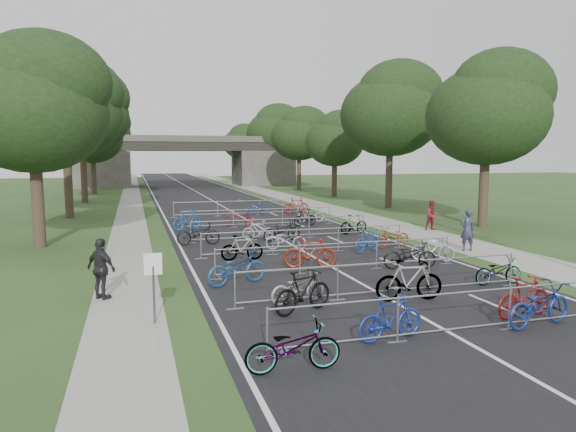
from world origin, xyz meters
name	(u,v)px	position (x,y,z in m)	size (l,w,h in m)	color
ground	(455,336)	(0.00, 0.00, 0.00)	(200.00, 200.00, 0.00)	#2B421C
road	(198,193)	(0.00, 50.00, 0.01)	(11.00, 140.00, 0.01)	black
sidewalk_right	(265,191)	(8.00, 50.00, 0.01)	(3.00, 140.00, 0.01)	gray
sidewalk_left	(131,194)	(-7.50, 50.00, 0.01)	(2.00, 140.00, 0.01)	gray
lane_markings	(198,193)	(0.00, 50.00, 0.00)	(0.12, 140.00, 0.00)	silver
overpass_bridge	(185,161)	(0.00, 65.00, 3.53)	(31.00, 8.00, 7.05)	#42403B
park_sign	(153,275)	(-6.80, 3.00, 1.27)	(0.45, 0.06, 1.83)	#4C4C51
tree_left_0	(35,107)	(-11.39, 15.93, 6.49)	(6.72, 6.72, 10.25)	#33261C
tree_right_0	(490,111)	(13.11, 15.93, 6.92)	(7.17, 7.17, 10.93)	#33261C
tree_left_1	(66,111)	(-11.39, 27.93, 7.30)	(7.56, 7.56, 11.53)	#33261C
tree_right_1	(392,111)	(13.11, 27.93, 7.90)	(8.18, 8.18, 12.47)	#33261C
tree_left_2	(82,113)	(-11.39, 39.93, 8.12)	(8.40, 8.40, 12.81)	#33261C
tree_right_2	(336,140)	(13.11, 39.93, 5.95)	(6.16, 6.16, 9.39)	#33261C
tree_left_3	(93,136)	(-11.39, 51.93, 6.49)	(6.72, 6.72, 10.25)	#33261C
tree_right_3	(300,135)	(13.11, 51.93, 6.92)	(7.17, 7.17, 10.93)	#33261C
tree_left_4	(99,133)	(-11.39, 63.93, 7.30)	(7.56, 7.56, 11.53)	#33261C
tree_right_4	(275,131)	(13.11, 63.93, 7.90)	(8.18, 8.18, 12.47)	#33261C
tree_left_5	(104,131)	(-11.39, 75.93, 8.12)	(8.40, 8.40, 12.81)	#33261C
tree_right_5	(256,146)	(13.11, 75.93, 5.95)	(6.16, 6.16, 9.39)	#33261C
tree_left_6	(108,144)	(-11.39, 87.93, 6.49)	(6.72, 6.72, 10.25)	#33261C
tree_right_6	(242,142)	(13.11, 87.93, 6.92)	(7.17, 7.17, 10.93)	#33261C
barrier_row_0	(456,314)	(0.00, 0.00, 0.55)	(9.70, 0.08, 1.10)	#A0A2A8
barrier_row_1	(385,279)	(0.00, 3.60, 0.55)	(9.70, 0.08, 1.10)	#A0A2A8
barrier_row_2	(339,257)	(0.00, 7.20, 0.55)	(9.70, 0.08, 1.10)	#A0A2A8
barrier_row_3	(306,241)	(0.00, 11.00, 0.55)	(9.70, 0.08, 1.10)	#A0A2A8
barrier_row_4	(281,229)	(0.00, 15.00, 0.55)	(9.70, 0.08, 1.10)	#A0A2A8
barrier_row_5	(258,217)	(0.00, 20.00, 0.55)	(9.70, 0.08, 1.10)	#A0A2A8
barrier_row_6	(239,208)	(0.00, 26.00, 0.55)	(9.70, 0.08, 1.10)	#A0A2A8
bike_0	(293,347)	(-4.30, -0.85, 0.51)	(0.68, 1.94, 1.02)	#A0A2A8
bike_1	(391,318)	(-1.62, 0.16, 0.54)	(0.50, 1.78, 1.07)	navy
bike_2	(539,305)	(2.39, -0.04, 0.56)	(0.74, 2.12, 1.11)	navy
bike_3	(525,297)	(2.57, 0.67, 0.55)	(0.52, 1.84, 1.11)	maroon
bike_4	(303,292)	(-2.89, 2.75, 0.59)	(0.55, 1.96, 1.18)	black
bike_5	(298,288)	(-2.74, 3.69, 0.46)	(0.61, 1.75, 0.92)	#A3A3AA
bike_6	(409,281)	(0.46, 2.94, 0.62)	(0.58, 2.06, 1.24)	#A0A2A8
bike_7	(498,271)	(4.30, 3.83, 0.46)	(0.61, 1.74, 0.91)	#A0A2A8
bike_8	(237,268)	(-4.01, 6.33, 0.56)	(0.75, 2.14, 1.12)	navy
bike_9	(310,253)	(-0.86, 7.97, 0.61)	(0.57, 2.02, 1.21)	maroon
bike_10	(410,255)	(2.70, 6.78, 0.53)	(0.70, 2.01, 1.06)	black
bike_11	(433,249)	(4.30, 7.72, 0.52)	(0.49, 1.72, 1.04)	#A3A2A9
bike_12	(242,248)	(-3.04, 10.16, 0.52)	(0.49, 1.74, 1.05)	#A0A2A8
bike_13	(286,240)	(-0.66, 11.91, 0.49)	(0.64, 1.85, 0.97)	#A5A5AD
bike_14	(368,241)	(2.69, 10.37, 0.51)	(0.48, 1.71, 1.03)	#1A4A94
bike_15	(393,237)	(4.30, 11.07, 0.50)	(0.67, 1.91, 1.00)	maroon
bike_16	(198,234)	(-4.30, 14.42, 0.54)	(0.71, 2.04, 1.07)	black
bike_17	(259,231)	(-1.20, 14.94, 0.50)	(0.47, 1.66, 0.99)	#9D9DA4
bike_18	(282,231)	(-0.14, 14.39, 0.52)	(0.69, 1.99, 1.05)	black
bike_19	(354,224)	(4.30, 15.50, 0.53)	(0.50, 1.77, 1.07)	#A0A2A8
bike_20	(187,220)	(-4.30, 19.54, 0.59)	(0.55, 1.96, 1.18)	#1D529F
bike_21	(240,218)	(-1.14, 20.04, 0.52)	(0.70, 1.99, 1.05)	maroon
bike_22	(305,218)	(2.76, 19.27, 0.51)	(0.48, 1.68, 1.01)	black
bike_23	(311,215)	(3.73, 21.04, 0.48)	(0.64, 1.83, 0.96)	#A8A7AF
bike_26	(256,209)	(1.17, 25.68, 0.49)	(0.65, 1.87, 0.98)	navy
bike_27	(296,206)	(4.30, 25.89, 0.60)	(0.56, 1.99, 1.19)	maroon
pedestrian_a	(467,230)	(7.10, 9.36, 0.96)	(0.70, 0.46, 1.91)	#2C2D43
pedestrian_b	(432,216)	(9.20, 15.50, 0.85)	(0.83, 0.65, 1.71)	maroon
pedestrian_c	(101,269)	(-8.20, 5.75, 0.92)	(1.08, 0.45, 1.84)	black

